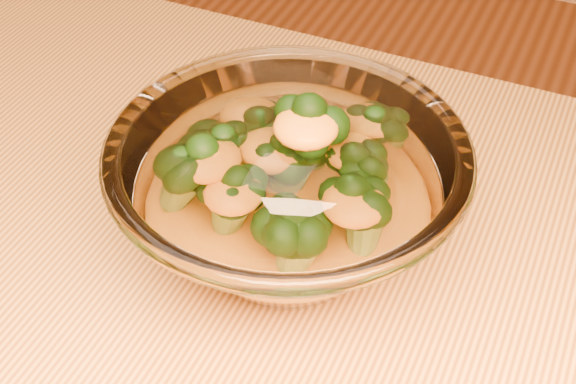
% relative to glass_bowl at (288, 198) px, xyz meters
% --- Properties ---
extents(glass_bowl, '(0.24, 0.24, 0.10)m').
position_rel_glass_bowl_xyz_m(glass_bowl, '(0.00, 0.00, 0.00)').
color(glass_bowl, white).
rests_on(glass_bowl, table).
extents(cheese_sauce, '(0.14, 0.14, 0.04)m').
position_rel_glass_bowl_xyz_m(cheese_sauce, '(0.00, 0.00, -0.02)').
color(cheese_sauce, orange).
rests_on(cheese_sauce, glass_bowl).
extents(broccoli_heap, '(0.15, 0.16, 0.09)m').
position_rel_glass_bowl_xyz_m(broccoli_heap, '(-0.00, 0.00, 0.02)').
color(broccoli_heap, black).
rests_on(broccoli_heap, cheese_sauce).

